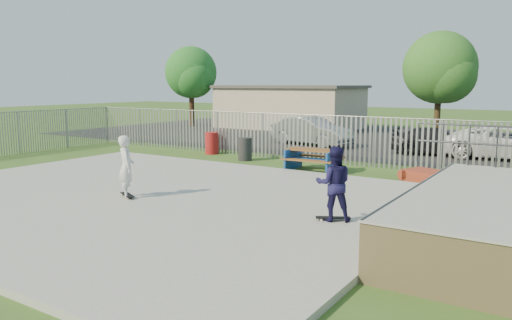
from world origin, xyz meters
The scene contains 18 objects.
ground centered at (0.00, 0.00, 0.00)m, with size 120.00×120.00×0.00m, color #37581E.
concrete_slab centered at (0.00, 0.00, 0.07)m, with size 15.00×12.00×0.15m, color #989893.
fence centered at (1.00, 4.59, 1.00)m, with size 26.04×16.02×2.00m.
picnic_table centered at (1.98, 6.92, 0.43)m, with size 2.11×1.78×0.85m.
funbox centered at (6.52, 6.92, 0.20)m, with size 2.20×1.64×0.40m.
trash_bin_red centered at (-4.17, 8.53, 0.52)m, with size 0.62×0.62×1.03m, color maroon.
trash_bin_grey centered at (-1.70, 7.70, 0.50)m, with size 0.60×0.60×1.00m, color #262528.
parking_lot centered at (0.00, 19.00, 0.01)m, with size 40.00×18.00×0.02m, color black.
car_silver centered at (-1.69, 14.12, 0.78)m, with size 1.61×4.61×1.52m, color #ABABB0.
car_dark centered at (4.97, 13.92, 0.65)m, with size 1.76×4.34×1.26m, color black.
car_white centered at (7.87, 14.18, 0.74)m, with size 2.40×5.21×1.45m, color white.
building centered at (-8.00, 23.00, 1.61)m, with size 10.40×6.40×3.20m.
tree_left centered at (-15.33, 20.31, 4.17)m, with size 4.02×4.02×6.20m.
tree_mid centered at (3.62, 19.26, 4.19)m, with size 4.03×4.03×6.22m.
skateboard_a centered at (5.75, 0.37, 0.19)m, with size 0.80×0.56×0.08m.
skateboard_b centered at (-0.10, -0.53, 0.19)m, with size 0.80×0.54×0.08m.
skater_navy centered at (5.75, 0.37, 1.02)m, with size 0.85×0.66×1.74m, color #16133D.
skater_white centered at (-0.10, -0.53, 1.02)m, with size 0.63×0.42×1.74m, color silver.
Camera 1 is at (10.37, -10.06, 3.29)m, focal length 35.00 mm.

